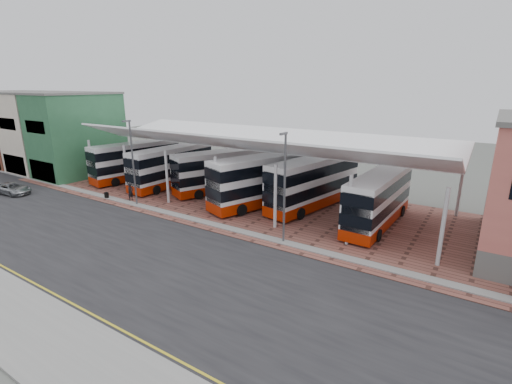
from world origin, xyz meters
TOP-DOWN VIEW (x-y plane):
  - ground at (0.00, 0.00)m, footprint 140.00×140.00m
  - road at (0.00, -1.00)m, footprint 120.00×14.00m
  - forecourt at (2.00, 13.00)m, footprint 72.00×16.00m
  - sidewalk at (0.00, -9.00)m, footprint 120.00×4.00m
  - north_kerb at (0.00, 6.20)m, footprint 120.00×0.80m
  - yellow_line_near at (0.00, -7.00)m, footprint 120.00×0.12m
  - yellow_line_far at (0.00, -6.70)m, footprint 120.00×0.12m
  - canopy at (-6.00, 13.94)m, footprint 37.00×11.63m
  - shop_green at (-30.00, 10.97)m, footprint 6.40×10.20m
  - shop_cream at (-36.50, 10.97)m, footprint 6.40×10.20m
  - shop_brick at (-43.00, 10.97)m, footprint 6.40×10.20m
  - shop_ochre at (-49.50, 10.97)m, footprint 6.40×10.20m
  - lamp_west at (-14.00, 6.27)m, footprint 0.16×0.90m
  - lamp_east at (2.00, 6.27)m, footprint 0.16×0.90m
  - bus_0 at (-21.99, 13.04)m, footprint 4.35×11.03m
  - bus_1 at (-16.17, 13.19)m, footprint 2.95×10.76m
  - bus_2 at (-9.99, 14.46)m, footprint 6.48×10.72m
  - bus_3 at (-3.81, 13.12)m, footprint 6.38×11.71m
  - bus_4 at (0.36, 14.98)m, footprint 4.72×11.53m
  - bus_5 at (6.71, 13.51)m, footprint 2.89×10.50m
  - silver_car at (-28.03, 1.72)m, footprint 4.50×2.47m
  - pedestrian at (-15.51, 6.86)m, footprint 0.46×0.66m
  - suitcase at (-18.19, 6.00)m, footprint 0.37×0.26m

SIDE VIEW (x-z plane):
  - ground at x=0.00m, z-range 0.00..0.00m
  - road at x=0.00m, z-range 0.00..0.02m
  - yellow_line_near at x=0.00m, z-range 0.02..0.03m
  - yellow_line_far at x=0.00m, z-range 0.02..0.03m
  - forecourt at x=2.00m, z-range 0.00..0.06m
  - sidewalk at x=0.00m, z-range 0.00..0.14m
  - north_kerb at x=0.00m, z-range 0.00..0.14m
  - suitcase at x=-18.19m, z-range 0.06..0.69m
  - silver_car at x=-28.03m, z-range 0.02..1.21m
  - pedestrian at x=-15.51m, z-range 0.06..1.80m
  - bus_5 at x=6.71m, z-range 0.05..4.34m
  - bus_2 at x=-9.99m, z-range 0.05..4.42m
  - bus_1 at x=-16.17m, z-range 0.05..4.45m
  - bus_0 at x=-21.99m, z-range 0.05..4.48m
  - bus_4 at x=0.36m, z-range 0.05..4.68m
  - bus_3 at x=-3.81m, z-range 0.04..4.78m
  - lamp_west at x=-14.00m, z-range 0.32..8.40m
  - lamp_east at x=2.00m, z-range 0.32..8.40m
  - shop_green at x=-30.00m, z-range 0.01..10.23m
  - shop_cream at x=-36.50m, z-range 0.01..10.23m
  - shop_brick at x=-43.00m, z-range 0.01..10.23m
  - shop_ochre at x=-49.50m, z-range 0.01..10.23m
  - canopy at x=-6.00m, z-range 2.26..9.33m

